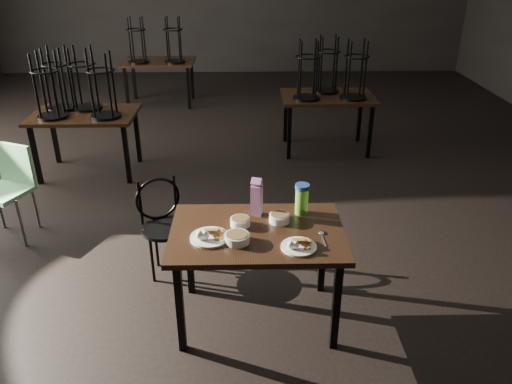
{
  "coord_description": "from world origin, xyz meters",
  "views": [
    {
      "loc": [
        0.31,
        -5.07,
        2.51
      ],
      "look_at": [
        0.38,
        -1.72,
        0.85
      ],
      "focal_mm": 35.0,
      "sensor_mm": 36.0,
      "label": 1
    }
  ],
  "objects_px": {
    "juice_carton": "(257,198)",
    "bentwood_chair": "(163,220)",
    "main_table": "(257,241)",
    "water_bottle": "(302,199)",
    "school_chair": "(9,183)"
  },
  "relations": [
    {
      "from": "juice_carton",
      "to": "bentwood_chair",
      "type": "bearing_deg",
      "value": 152.27
    },
    {
      "from": "main_table",
      "to": "juice_carton",
      "type": "xyz_separation_m",
      "value": [
        0.0,
        0.23,
        0.21
      ]
    },
    {
      "from": "bentwood_chair",
      "to": "water_bottle",
      "type": "bearing_deg",
      "value": -43.99
    },
    {
      "from": "water_bottle",
      "to": "main_table",
      "type": "bearing_deg",
      "value": -143.17
    },
    {
      "from": "water_bottle",
      "to": "juice_carton",
      "type": "bearing_deg",
      "value": -177.86
    },
    {
      "from": "juice_carton",
      "to": "bentwood_chair",
      "type": "height_order",
      "value": "juice_carton"
    },
    {
      "from": "water_bottle",
      "to": "bentwood_chair",
      "type": "xyz_separation_m",
      "value": [
        -1.09,
        0.39,
        -0.38
      ]
    },
    {
      "from": "main_table",
      "to": "bentwood_chair",
      "type": "relative_size",
      "value": 1.46
    },
    {
      "from": "bentwood_chair",
      "to": "school_chair",
      "type": "distance_m",
      "value": 1.64
    },
    {
      "from": "juice_carton",
      "to": "water_bottle",
      "type": "bearing_deg",
      "value": 2.14
    },
    {
      "from": "main_table",
      "to": "water_bottle",
      "type": "height_order",
      "value": "water_bottle"
    },
    {
      "from": "juice_carton",
      "to": "school_chair",
      "type": "xyz_separation_m",
      "value": [
        -2.27,
        1.04,
        -0.35
      ]
    },
    {
      "from": "bentwood_chair",
      "to": "school_chair",
      "type": "bearing_deg",
      "value": 132.87
    },
    {
      "from": "main_table",
      "to": "water_bottle",
      "type": "distance_m",
      "value": 0.45
    },
    {
      "from": "juice_carton",
      "to": "school_chair",
      "type": "distance_m",
      "value": 2.52
    }
  ]
}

